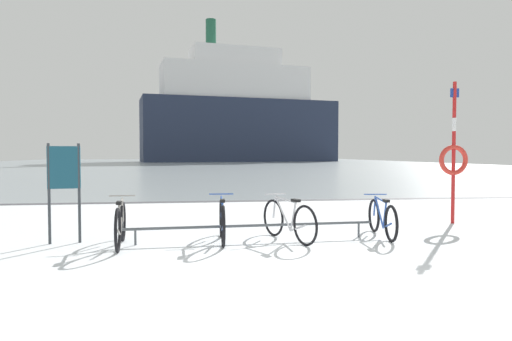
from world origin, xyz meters
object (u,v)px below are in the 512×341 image
bicycle_2 (288,220)px  ferry_ship (238,115)px  rescue_post (454,156)px  bicycle_0 (120,224)px  info_sign (64,177)px  bicycle_1 (222,221)px  bicycle_3 (382,218)px

bicycle_2 → ferry_ship: (6.74, 79.29, 8.63)m
rescue_post → bicycle_0: bearing=-167.1°
bicycle_2 → info_sign: 4.07m
ferry_ship → bicycle_2: bearing=-94.9°
bicycle_1 → bicycle_0: bearing=-173.6°
bicycle_0 → bicycle_1: 1.76m
bicycle_2 → bicycle_3: bearing=4.1°
bicycle_1 → bicycle_2: bicycle_1 is taller
bicycle_1 → info_sign: info_sign is taller
bicycle_1 → rescue_post: 5.64m
info_sign → bicycle_1: bearing=-4.9°
bicycle_0 → ferry_ship: ferry_ship is taller
bicycle_0 → bicycle_3: 4.81m
bicycle_1 → bicycle_3: (3.06, 0.07, -0.02)m
info_sign → ferry_ship: bearing=82.3°
bicycle_3 → bicycle_2: bearing=-175.9°
bicycle_2 → rescue_post: size_ratio=0.52×
bicycle_1 → info_sign: size_ratio=0.97×
info_sign → bicycle_2: bearing=-4.4°
bicycle_1 → ferry_ship: ferry_ship is taller
info_sign → rescue_post: (8.11, 1.18, 0.35)m
bicycle_1 → info_sign: (-2.77, 0.24, 0.81)m
info_sign → ferry_ship: size_ratio=0.05×
bicycle_0 → bicycle_1: size_ratio=0.98×
bicycle_1 → rescue_post: bearing=14.9°
bicycle_2 → bicycle_3: (1.85, 0.13, -0.02)m
bicycle_0 → rescue_post: bearing=12.9°
bicycle_2 → bicycle_3: 1.86m
bicycle_0 → rescue_post: rescue_post is taller
bicycle_1 → ferry_ship: 80.09m
bicycle_0 → rescue_post: (7.08, 1.62, 1.15)m
bicycle_2 → rescue_post: bearing=19.8°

